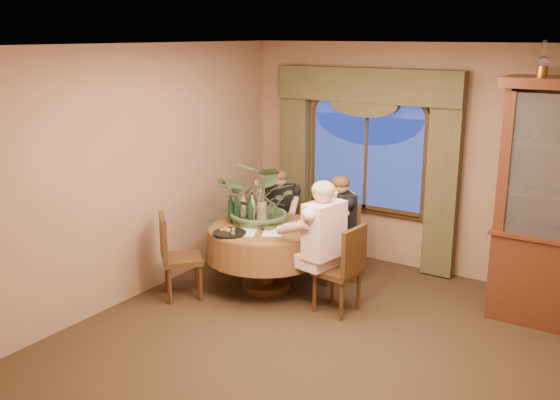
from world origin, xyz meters
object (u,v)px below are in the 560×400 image
Objects in this scene: chair_back_right at (335,242)px; stoneware_vase at (262,213)px; chair_back at (281,224)px; wine_bottle_2 at (252,206)px; person_pink at (324,247)px; wine_bottle_0 at (237,209)px; chair_right at (337,269)px; chair_front_left at (182,257)px; wine_bottle_4 at (251,213)px; centerpiece_plant at (263,168)px; person_back at (280,216)px; wine_bottle_3 at (243,206)px; person_scarf at (341,228)px; wine_bottle_5 at (231,209)px; wine_bottle_1 at (252,209)px; olive_bowl at (268,227)px; oil_lamp_left at (543,58)px; dining_table at (266,258)px.

chair_back_right is 3.75× the size of stoneware_vase.
chair_back is 2.91× the size of wine_bottle_2.
person_pink is 4.36× the size of wine_bottle_0.
chair_right and chair_front_left have the same top height.
chair_back is 2.91× the size of wine_bottle_4.
person_back is at bearing 107.06° from centerpiece_plant.
wine_bottle_0 is 1.00× the size of wine_bottle_3.
wine_bottle_2 is (-0.92, -0.53, 0.27)m from person_scarf.
centerpiece_plant is at bearing 77.82° from person_scarf.
person_scarf is at bearing 36.62° from wine_bottle_5.
wine_bottle_1 is at bearing 89.40° from person_pink.
wine_bottle_4 is (-1.12, -0.00, 0.44)m from chair_right.
olive_bowl is (0.42, -0.89, 0.16)m from person_back.
oil_lamp_left is 2.21× the size of olive_bowl.
wine_bottle_5 is at bearing 114.82° from chair_front_left.
wine_bottle_4 is at bearing -57.13° from wine_bottle_2.
chair_right is 0.91m from person_scarf.
dining_table is 4.21× the size of wine_bottle_1.
oil_lamp_left is 2.83m from person_pink.
person_back is 7.98× the size of olive_bowl.
person_pink reaches higher than person_scarf.
person_scarf is at bearing 30.92° from chair_right.
person_pink is 4.36× the size of wine_bottle_2.
person_back is at bearing 86.48° from wine_bottle_3.
chair_right is at bearing 62.72° from chair_front_left.
person_scarf reaches higher than wine_bottle_1.
chair_right is 0.78× the size of person_back.
person_scarf is at bearing 27.15° from person_pink.
wine_bottle_4 is at bearing 97.04° from person_pink.
wine_bottle_2 is at bearing 169.99° from centerpiece_plant.
oil_lamp_left is at bearing -135.19° from chair_back_right.
chair_right is 0.96m from olive_bowl.
wine_bottle_2 is at bearing 47.71° from wine_bottle_3.
stoneware_vase is 0.78× the size of wine_bottle_3.
person_pink reaches higher than wine_bottle_3.
olive_bowl is at bearing -21.51° from wine_bottle_1.
olive_bowl is at bearing -31.73° from wine_bottle_2.
person_pink is at bearing -5.57° from wine_bottle_0.
chair_right is 0.74× the size of person_scarf.
oil_lamp_left is at bearing 13.85° from wine_bottle_3.
centerpiece_plant is at bearing 76.94° from chair_back_right.
person_pink is 1.12m from wine_bottle_1.
wine_bottle_3 is (-0.07, -0.08, 0.00)m from wine_bottle_2.
oil_lamp_left reaches higher than wine_bottle_2.
chair_front_left is at bearing -129.50° from wine_bottle_4.
chair_right is 2.91× the size of wine_bottle_3.
person_scarf is (-0.25, 0.88, -0.07)m from person_pink.
person_pink is 1.25m from wine_bottle_0.
chair_front_left is 1.58m from person_back.
person_pink is (0.30, -0.84, 0.24)m from chair_back_right.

